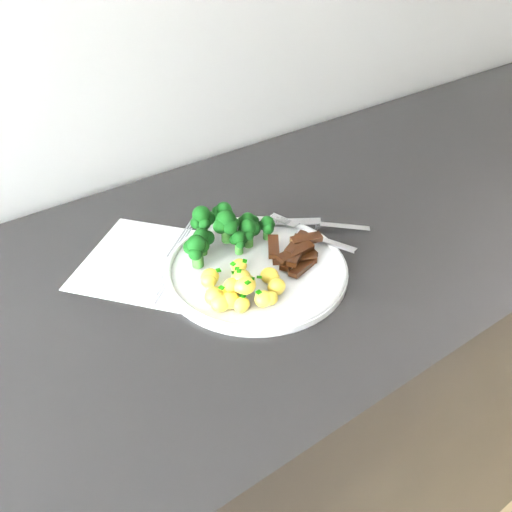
# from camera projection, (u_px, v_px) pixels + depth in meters

# --- Properties ---
(counter) EXTENTS (2.48, 0.62, 0.93)m
(counter) POSITION_uv_depth(u_px,v_px,m) (236.00, 452.00, 1.10)
(counter) COLOR black
(counter) RESTS_ON ground
(recipe_paper) EXTENTS (0.32, 0.33, 0.00)m
(recipe_paper) POSITION_uv_depth(u_px,v_px,m) (174.00, 265.00, 0.82)
(recipe_paper) COLOR white
(recipe_paper) RESTS_ON counter
(plate) EXTENTS (0.27, 0.27, 0.02)m
(plate) POSITION_uv_depth(u_px,v_px,m) (256.00, 268.00, 0.80)
(plate) COLOR white
(plate) RESTS_ON counter
(broccoli) EXTENTS (0.15, 0.09, 0.06)m
(broccoli) POSITION_uv_depth(u_px,v_px,m) (223.00, 229.00, 0.82)
(broccoli) COLOR #2D6520
(broccoli) RESTS_ON plate
(potatoes) EXTENTS (0.11, 0.11, 0.04)m
(potatoes) POSITION_uv_depth(u_px,v_px,m) (240.00, 287.00, 0.74)
(potatoes) COLOR #E7C247
(potatoes) RESTS_ON plate
(beef_strips) EXTENTS (0.09, 0.09, 0.03)m
(beef_strips) POSITION_uv_depth(u_px,v_px,m) (295.00, 253.00, 0.81)
(beef_strips) COLOR black
(beef_strips) RESTS_ON plate
(fork) EXTENTS (0.05, 0.16, 0.01)m
(fork) POSITION_uv_depth(u_px,v_px,m) (314.00, 235.00, 0.85)
(fork) COLOR silver
(fork) RESTS_ON plate
(knife) EXTENTS (0.15, 0.13, 0.02)m
(knife) POSITION_uv_depth(u_px,v_px,m) (327.00, 226.00, 0.89)
(knife) COLOR silver
(knife) RESTS_ON plate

